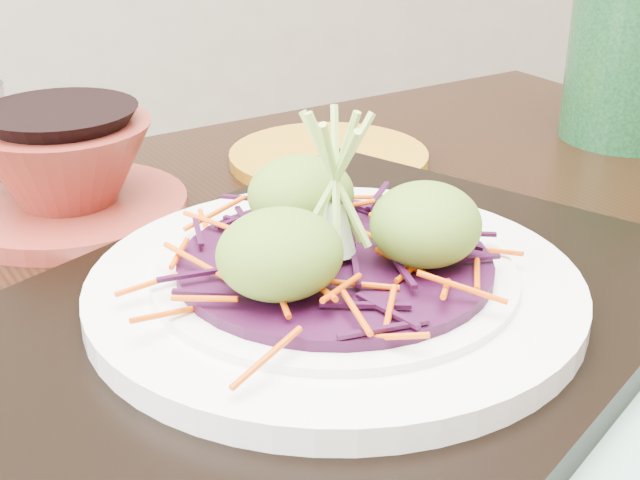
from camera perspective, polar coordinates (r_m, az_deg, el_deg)
name	(u,v)px	position (r m, az deg, el deg)	size (l,w,h in m)	color
dining_table	(268,453)	(0.60, -3.36, -13.47)	(1.24, 0.91, 0.72)	black
placemat	(334,333)	(0.54, 0.93, -6.00)	(0.51, 0.40, 0.00)	#84AB98
serving_tray	(335,316)	(0.53, 0.94, -4.86)	(0.44, 0.33, 0.02)	black
white_plate	(335,286)	(0.52, 0.95, -2.99)	(0.29, 0.29, 0.02)	white
cabbage_bed	(335,264)	(0.51, 0.96, -1.54)	(0.18, 0.18, 0.01)	#2D0924
carrot_julienne	(335,250)	(0.51, 0.97, -0.65)	(0.22, 0.22, 0.01)	#D24703
guacamole_scoops	(336,224)	(0.50, 1.02, 1.05)	(0.16, 0.14, 0.05)	olive
scallion_garnish	(336,187)	(0.49, 1.00, 3.43)	(0.07, 0.07, 0.10)	#92C04D
terracotta_bowl_set	(67,176)	(0.71, -15.90, 3.99)	(0.24, 0.24, 0.08)	maroon
yellow_plate	(329,157)	(0.81, 0.56, 5.31)	(0.18, 0.18, 0.01)	#B77614
green_jar	(634,64)	(0.92, 19.44, 10.60)	(0.13, 0.13, 0.15)	#1B4E25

